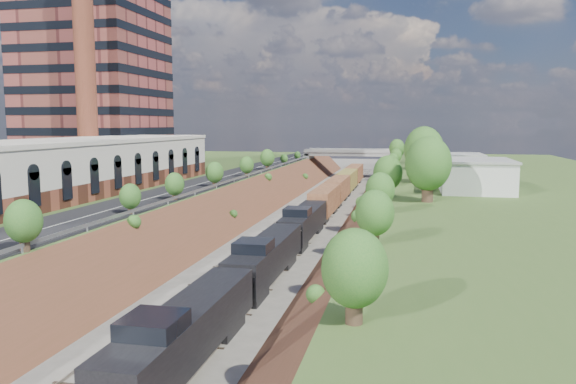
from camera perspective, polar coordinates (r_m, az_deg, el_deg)
name	(u,v)px	position (r m, az deg, el deg)	size (l,w,h in m)	color
platform_left	(120,192)	(99.17, -16.73, 0.00)	(44.00, 180.00, 5.00)	#405D26
platform_right	(536,204)	(88.78, 23.90, -1.09)	(44.00, 180.00, 5.00)	#405D26
embankment_left	(244,211)	(90.99, -4.44, -1.92)	(7.07, 180.00, 7.07)	brown
embankment_right	(382,215)	(87.34, 9.54, -2.36)	(7.07, 180.00, 7.07)	brown
rail_left_track	(295,212)	(88.96, 0.75, -2.04)	(1.58, 180.00, 0.18)	gray
rail_right_track	(328,213)	(88.09, 4.07, -2.15)	(1.58, 180.00, 0.18)	gray
road	(218,179)	(91.74, -7.17, 1.30)	(8.00, 180.00, 0.10)	black
guardrail	(241,177)	(90.23, -4.76, 1.56)	(0.10, 171.00, 0.70)	#99999E
commercial_building	(67,167)	(77.29, -21.50, 2.40)	(14.30, 62.30, 7.00)	brown
highrise_tower	(92,23)	(115.95, -19.26, 15.94)	(22.00, 22.00, 53.90)	brown
smokestack	(85,54)	(97.20, -19.96, 13.04)	(3.20, 3.20, 40.00)	brown
overpass	(352,158)	(149.15, 6.47, 3.41)	(24.50, 8.30, 7.40)	gray
white_building_near	(475,176)	(78.93, 18.47, 1.51)	(9.00, 12.00, 4.00)	silver
white_building_far	(457,166)	(100.73, 16.83, 2.56)	(8.00, 10.00, 3.60)	silver
tree_right_large	(428,164)	(66.33, 14.07, 2.76)	(5.25, 5.25, 7.61)	#473323
tree_left_crest	(110,200)	(53.70, -17.63, -0.81)	(2.45, 2.45, 3.55)	#473323
freight_train	(323,202)	(82.77, 3.59, -1.05)	(2.91, 117.40, 4.55)	black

